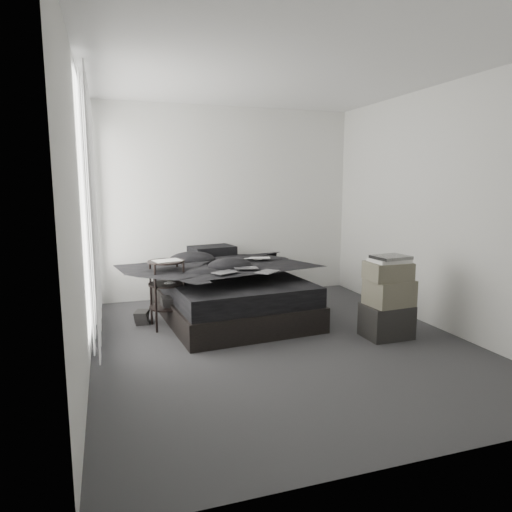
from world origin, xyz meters
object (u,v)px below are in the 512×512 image
object	(u,v)px
bed	(230,305)
box_lower	(386,321)
laptop	(257,253)
side_stand	(167,294)

from	to	relation	value
bed	box_lower	bearing A→B (deg)	-46.97
bed	box_lower	distance (m)	1.81
laptop	side_stand	distance (m)	1.21
laptop	box_lower	size ratio (longest dim) A/B	0.69
bed	side_stand	size ratio (longest dim) A/B	2.73
bed	laptop	xyz separation A→B (m)	(0.36, 0.08, 0.60)
box_lower	bed	bearing A→B (deg)	137.67
box_lower	laptop	bearing A→B (deg)	126.90
bed	side_stand	xyz separation A→B (m)	(-0.76, -0.17, 0.23)
laptop	box_lower	bearing A→B (deg)	-39.75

